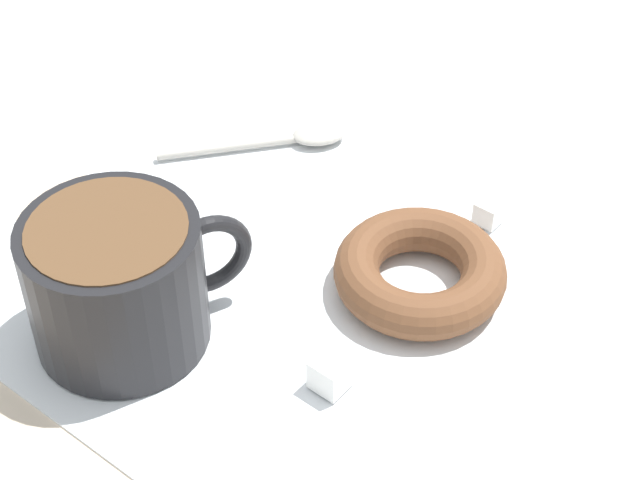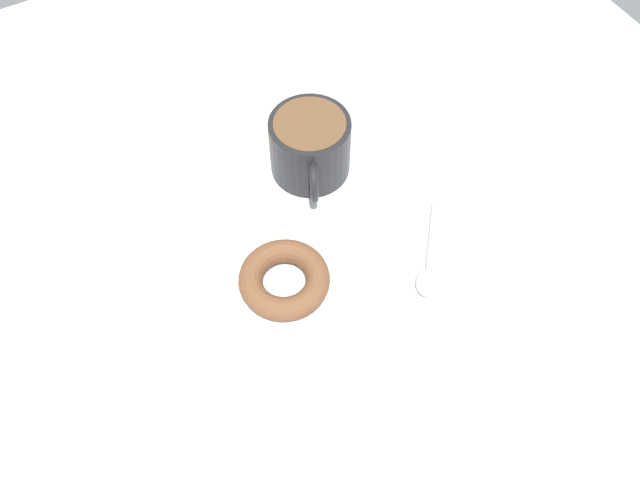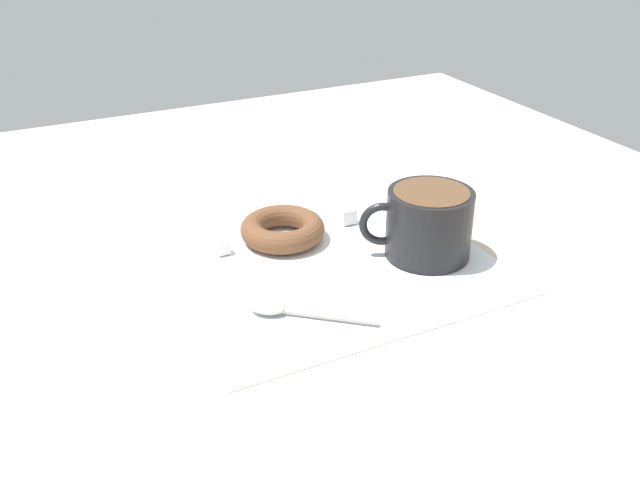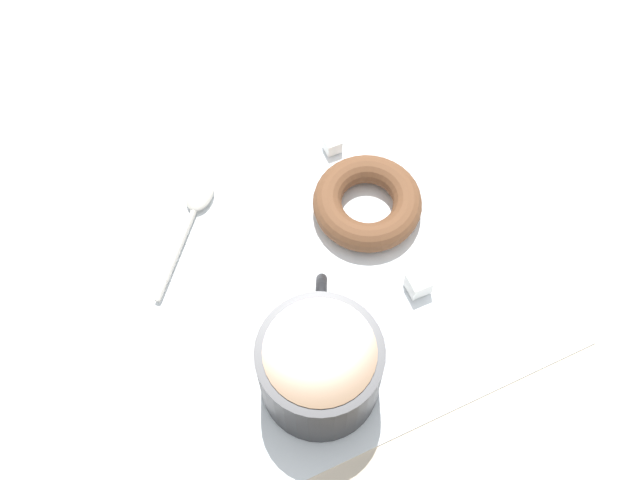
% 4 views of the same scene
% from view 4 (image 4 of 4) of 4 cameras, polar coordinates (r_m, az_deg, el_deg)
% --- Properties ---
extents(ground_plane, '(1.20, 1.20, 0.02)m').
position_cam_4_polar(ground_plane, '(0.65, 0.89, -0.08)').
color(ground_plane, beige).
extents(napkin, '(0.35, 0.35, 0.00)m').
position_cam_4_polar(napkin, '(0.63, 0.00, -0.92)').
color(napkin, white).
rests_on(napkin, ground_plane).
extents(coffee_cup, '(0.09, 0.12, 0.08)m').
position_cam_4_polar(coffee_cup, '(0.55, -0.01, -10.01)').
color(coffee_cup, black).
rests_on(coffee_cup, napkin).
extents(donut, '(0.10, 0.10, 0.03)m').
position_cam_4_polar(donut, '(0.64, 3.81, 3.01)').
color(donut, brown).
rests_on(donut, napkin).
extents(spoon, '(0.09, 0.11, 0.01)m').
position_cam_4_polar(spoon, '(0.66, -10.08, 2.34)').
color(spoon, '#B7B2A8').
rests_on(spoon, napkin).
extents(sugar_cube, '(0.02, 0.02, 0.02)m').
position_cam_4_polar(sugar_cube, '(0.61, 7.89, -3.49)').
color(sugar_cube, white).
rests_on(sugar_cube, napkin).
extents(sugar_cube_extra, '(0.01, 0.01, 0.01)m').
position_cam_4_polar(sugar_cube_extra, '(0.68, 0.99, 7.65)').
color(sugar_cube_extra, white).
rests_on(sugar_cube_extra, napkin).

